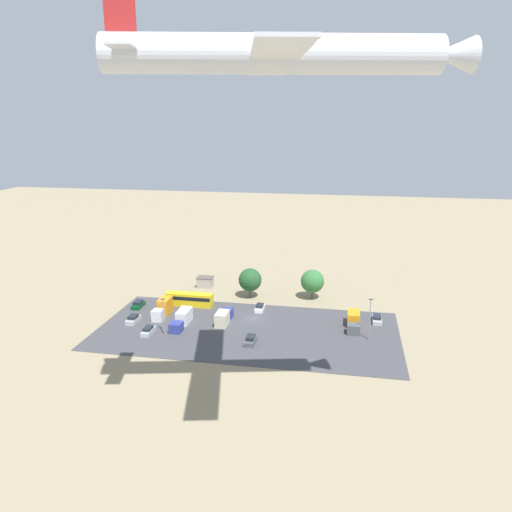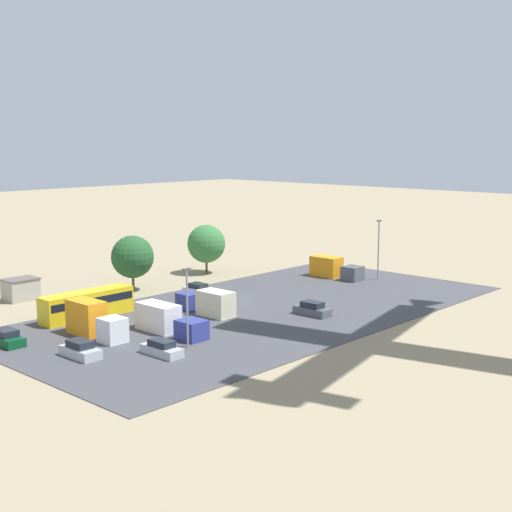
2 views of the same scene
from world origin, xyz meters
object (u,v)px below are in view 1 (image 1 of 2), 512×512
(parked_car_1, at_px, (251,340))
(parked_truck_1, at_px, (163,308))
(parked_car_4, at_px, (148,331))
(parked_truck_2, at_px, (224,317))
(parked_car_2, at_px, (133,319))
(parked_truck_3, at_px, (182,319))
(bus, at_px, (189,299))
(shed_building, at_px, (205,282))
(parked_car_5, at_px, (377,319))
(airplane, at_px, (288,54))
(parked_car_0, at_px, (138,305))
(parked_truck_0, at_px, (353,321))
(parked_car_3, at_px, (260,308))

(parked_car_1, xyz_separation_m, parked_truck_1, (22.33, -10.91, 0.98))
(parked_car_4, height_order, parked_truck_2, parked_truck_2)
(parked_car_2, distance_m, parked_truck_3, 11.01)
(bus, relative_size, parked_car_1, 2.55)
(shed_building, relative_size, parked_car_1, 0.95)
(parked_truck_1, bearing_deg, parked_car_5, -174.08)
(airplane, bearing_deg, parked_car_0, -151.65)
(parked_truck_1, bearing_deg, parked_truck_0, -178.76)
(parked_car_3, relative_size, parked_truck_3, 0.45)
(parked_car_2, distance_m, parked_car_3, 28.64)
(bus, bearing_deg, parked_car_1, 45.70)
(bus, bearing_deg, parked_car_4, -11.23)
(parked_car_5, bearing_deg, shed_building, -20.41)
(bus, height_order, parked_truck_3, bus)
(parked_car_4, distance_m, parked_truck_0, 43.19)
(parked_car_4, xyz_separation_m, parked_truck_0, (-41.74, -11.05, 0.75))
(parked_car_3, bearing_deg, parked_truck_3, -142.33)
(parked_car_2, bearing_deg, bus, 53.49)
(parked_car_3, bearing_deg, parked_car_1, -85.71)
(shed_building, height_order, parked_car_0, shed_building)
(parked_car_4, height_order, parked_truck_1, parked_truck_1)
(parked_car_2, height_order, parked_car_5, parked_car_2)
(parked_truck_0, relative_size, parked_truck_2, 1.04)
(shed_building, relative_size, parked_truck_2, 0.53)
(parked_car_1, height_order, parked_truck_1, parked_truck_1)
(shed_building, height_order, parked_car_2, shed_building)
(parked_truck_1, relative_size, airplane, 0.20)
(parked_truck_2, bearing_deg, bus, 140.37)
(parked_car_4, relative_size, airplane, 0.11)
(parked_car_5, distance_m, parked_truck_2, 33.59)
(shed_building, xyz_separation_m, parked_car_5, (-43.75, 16.28, -0.71))
(parked_truck_3, bearing_deg, parked_car_5, -167.15)
(parked_car_0, relative_size, parked_car_4, 0.98)
(parked_car_1, xyz_separation_m, parked_truck_3, (16.32, -6.37, 0.66))
(shed_building, xyz_separation_m, parked_truck_1, (3.68, 21.20, 0.31))
(parked_car_1, relative_size, parked_truck_2, 0.56)
(parked_truck_2, bearing_deg, parked_car_5, 11.41)
(shed_building, bearing_deg, parked_truck_1, 80.16)
(parked_car_5, distance_m, parked_truck_0, 6.54)
(parked_car_1, relative_size, parked_truck_3, 0.48)
(bus, relative_size, parked_truck_1, 1.43)
(parked_car_4, height_order, parked_truck_3, parked_truck_3)
(bus, xyz_separation_m, parked_car_0, (11.62, 3.27, -1.00))
(parked_car_3, bearing_deg, shed_building, 140.68)
(parked_truck_0, height_order, parked_truck_3, parked_truck_0)
(bus, xyz_separation_m, parked_car_2, (8.94, 12.08, -0.99))
(parked_truck_0, height_order, airplane, airplane)
(parked_truck_3, bearing_deg, parked_car_4, 45.82)
(shed_building, relative_size, parked_truck_1, 0.54)
(shed_building, xyz_separation_m, airplane, (-29.19, 64.18, 48.08))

